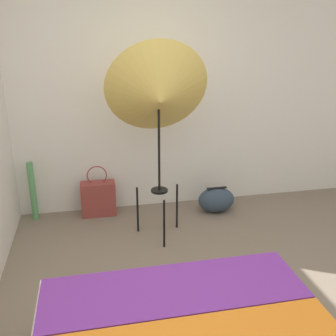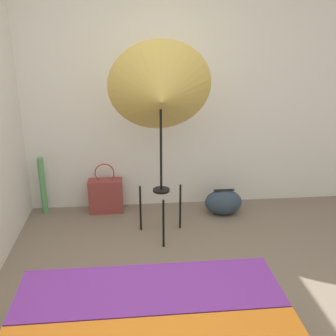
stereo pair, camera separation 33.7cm
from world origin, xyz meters
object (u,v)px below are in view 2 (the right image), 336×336
object	(u,v)px
photo_umbrella	(161,96)
duffel_bag	(223,202)
paper_roll	(43,186)
tote_bag	(106,195)

from	to	relation	value
photo_umbrella	duffel_bag	bearing A→B (deg)	28.87
duffel_bag	paper_roll	xyz separation A→B (m)	(-1.89, 0.21, 0.17)
tote_bag	duffel_bag	bearing A→B (deg)	-8.41
tote_bag	duffel_bag	size ratio (longest dim) A/B	1.39
duffel_bag	paper_roll	bearing A→B (deg)	173.75
paper_roll	photo_umbrella	bearing A→B (deg)	-26.07
tote_bag	paper_roll	distance (m)	0.66
tote_bag	duffel_bag	world-z (taller)	tote_bag
photo_umbrella	paper_roll	size ratio (longest dim) A/B	2.90
photo_umbrella	tote_bag	bearing A→B (deg)	134.35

